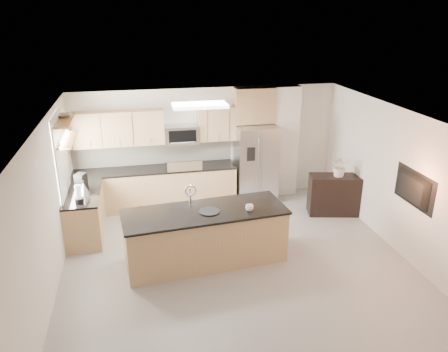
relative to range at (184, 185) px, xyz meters
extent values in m
plane|color=gray|center=(0.60, -2.92, -0.47)|extent=(6.50, 6.50, 0.00)
cube|color=silver|center=(0.60, -2.92, 2.13)|extent=(6.00, 6.50, 0.02)
cube|color=silver|center=(0.60, 0.33, 0.83)|extent=(6.00, 0.02, 2.60)
cube|color=silver|center=(0.60, -6.17, 0.83)|extent=(6.00, 0.02, 2.60)
cube|color=silver|center=(-2.40, -2.92, 0.83)|extent=(0.02, 6.50, 2.60)
cube|color=silver|center=(3.60, -2.92, 0.83)|extent=(0.02, 6.50, 2.60)
cube|color=tan|center=(-0.63, 0.00, -0.03)|extent=(3.55, 0.65, 0.88)
cube|color=black|center=(-0.63, 0.00, 0.43)|extent=(3.55, 0.66, 0.04)
cube|color=beige|center=(-0.63, 0.32, 0.71)|extent=(3.55, 0.02, 0.52)
cube|color=tan|center=(-2.07, -1.07, -0.03)|extent=(0.65, 1.50, 0.88)
cube|color=black|center=(-2.07, -1.07, 0.43)|extent=(0.66, 1.50, 0.04)
cube|color=black|center=(0.00, 0.00, -0.02)|extent=(0.76, 0.64, 0.90)
cube|color=black|center=(0.00, 0.00, 0.44)|extent=(0.76, 0.62, 0.03)
cube|color=#ADADAF|center=(0.00, -0.30, 0.56)|extent=(0.76, 0.04, 0.22)
cube|color=tan|center=(-1.34, 0.16, 1.35)|extent=(1.92, 0.33, 0.75)
cube|color=tan|center=(0.79, 0.16, 1.35)|extent=(0.82, 0.33, 0.75)
cube|color=#ADADAF|center=(0.00, 0.13, 1.16)|extent=(0.76, 0.40, 0.40)
cube|color=black|center=(0.00, -0.07, 1.16)|extent=(0.60, 0.02, 0.28)
cube|color=#ADADAF|center=(1.66, -0.05, 0.42)|extent=(0.92, 0.75, 1.78)
cube|color=gray|center=(1.66, -0.43, 0.42)|extent=(0.02, 0.01, 1.69)
cube|color=black|center=(1.44, -0.44, 0.78)|extent=(0.18, 0.03, 0.30)
cube|color=white|center=(2.42, 0.18, 0.83)|extent=(0.60, 0.30, 2.60)
cube|color=white|center=(-2.38, -1.07, 1.18)|extent=(0.03, 1.05, 1.55)
cube|color=white|center=(-2.37, -1.07, 1.18)|extent=(0.03, 1.15, 1.65)
cube|color=#906039|center=(-2.25, -0.97, 1.48)|extent=(0.30, 1.20, 0.04)
cube|color=#906039|center=(-2.25, -0.97, 1.85)|extent=(0.30, 1.20, 0.04)
cube|color=white|center=(0.20, -1.32, 2.09)|extent=(1.00, 0.50, 0.06)
cube|color=tan|center=(0.07, -2.47, -0.01)|extent=(2.84, 1.20, 0.93)
cube|color=black|center=(0.07, -2.47, 0.48)|extent=(2.90, 1.27, 0.04)
cube|color=black|center=(-0.14, -2.47, 0.47)|extent=(0.58, 0.42, 0.01)
cylinder|color=#ADADAF|center=(-0.14, -2.24, 0.67)|extent=(0.03, 0.03, 0.34)
torus|color=#ADADAF|center=(-0.14, -2.30, 0.82)|extent=(0.21, 0.03, 0.21)
cube|color=black|center=(3.14, -1.15, -0.03)|extent=(1.17, 0.69, 0.88)
imported|color=white|center=(0.82, -2.63, 0.56)|extent=(0.16, 0.16, 0.11)
cylinder|color=black|center=(0.14, -2.54, 0.51)|extent=(0.43, 0.43, 0.02)
cylinder|color=black|center=(-2.07, -1.59, 0.50)|extent=(0.15, 0.15, 0.11)
cylinder|color=silver|center=(-2.07, -1.59, 0.68)|extent=(0.12, 0.12, 0.25)
cone|color=#ADADAF|center=(-2.02, -1.20, 0.57)|extent=(0.22, 0.22, 0.24)
cylinder|color=black|center=(-2.02, -1.20, 0.70)|extent=(0.04, 0.04, 0.04)
cube|color=black|center=(-2.09, -0.92, 0.61)|extent=(0.24, 0.26, 0.32)
cylinder|color=#ADADAF|center=(-2.09, -0.97, 0.53)|extent=(0.11, 0.11, 0.11)
imported|color=#ADADAF|center=(-2.25, -0.84, 1.91)|extent=(0.45, 0.45, 0.09)
imported|color=silver|center=(3.20, -1.18, 0.75)|extent=(0.79, 0.74, 0.70)
imported|color=black|center=(3.51, -3.12, 0.88)|extent=(0.14, 1.08, 0.62)
camera|label=1|loc=(-0.99, -9.17, 3.73)|focal=35.00mm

